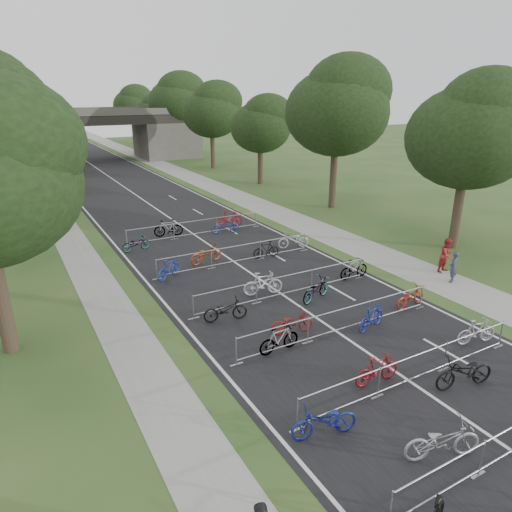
{
  "coord_description": "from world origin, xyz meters",
  "views": [
    {
      "loc": [
        -10.79,
        -1.44,
        9.12
      ],
      "look_at": [
        0.08,
        17.92,
        1.1
      ],
      "focal_mm": 32.0,
      "sensor_mm": 36.0,
      "label": 1
    }
  ],
  "objects": [
    {
      "name": "bike_9",
      "position": [
        -1.06,
        7.77,
        0.52
      ],
      "size": [
        1.76,
        0.6,
        1.04
      ],
      "primitive_type": "imported",
      "rotation": [
        0.0,
        0.0,
        1.51
      ],
      "color": "maroon",
      "rests_on": "ground"
    },
    {
      "name": "bike_27",
      "position": [
        2.96,
        26.98,
        0.59
      ],
      "size": [
        2.04,
        0.9,
        1.19
      ],
      "primitive_type": "imported",
      "rotation": [
        0.0,
        0.0,
        1.39
      ],
      "color": "maroon",
      "rests_on": "ground"
    },
    {
      "name": "barrier_row_2",
      "position": [
        0.0,
        7.2,
        0.55
      ],
      "size": [
        9.7,
        0.08,
        1.1
      ],
      "color": "#9B9DA2",
      "rests_on": "ground"
    },
    {
      "name": "barrier_row_6",
      "position": [
        0.0,
        26.0,
        0.55
      ],
      "size": [
        9.7,
        0.08,
        1.1
      ],
      "color": "#9B9DA2",
      "rests_on": "ground"
    },
    {
      "name": "tree_right_2",
      "position": [
        13.11,
        39.93,
        5.95
      ],
      "size": [
        6.16,
        6.16,
        9.39
      ],
      "color": "#33261C",
      "rests_on": "ground"
    },
    {
      "name": "bike_19",
      "position": [
        4.3,
        15.12,
        0.53
      ],
      "size": [
        1.78,
        0.51,
        1.07
      ],
      "primitive_type": "imported",
      "rotation": [
        0.0,
        0.0,
        1.58
      ],
      "color": "#9B9DA2",
      "rests_on": "ground"
    },
    {
      "name": "bike_14",
      "position": [
        1.35,
        10.65,
        0.51
      ],
      "size": [
        1.77,
        0.88,
        1.02
      ],
      "primitive_type": "imported",
      "rotation": [
        0.0,
        0.0,
        1.82
      ],
      "color": "navy",
      "rests_on": "ground"
    },
    {
      "name": "bike_20",
      "position": [
        -4.01,
        19.82,
        0.53
      ],
      "size": [
        1.76,
        1.38,
        1.06
      ],
      "primitive_type": "imported",
      "rotation": [
        0.0,
        0.0,
        2.14
      ],
      "color": "navy",
      "rests_on": "ground"
    },
    {
      "name": "bike_11",
      "position": [
        4.05,
        7.82,
        0.51
      ],
      "size": [
        1.77,
        0.87,
        1.02
      ],
      "primitive_type": "imported",
      "rotation": [
        0.0,
        0.0,
        1.33
      ],
      "color": "#A4A3AB",
      "rests_on": "ground"
    },
    {
      "name": "bike_13",
      "position": [
        -1.63,
        11.95,
        0.46
      ],
      "size": [
        1.85,
        0.96,
        0.93
      ],
      "primitive_type": "imported",
      "rotation": [
        0.0,
        0.0,
        1.37
      ],
      "color": "maroon",
      "rests_on": "ground"
    },
    {
      "name": "tree_right_6",
      "position": [
        13.11,
        87.93,
        6.92
      ],
      "size": [
        7.17,
        7.17,
        10.93
      ],
      "color": "#33261C",
      "rests_on": "ground"
    },
    {
      "name": "bike_12",
      "position": [
        -2.82,
        11.01,
        0.52
      ],
      "size": [
        1.73,
        0.55,
        1.03
      ],
      "primitive_type": "imported",
      "rotation": [
        0.0,
        0.0,
        1.61
      ],
      "color": "#9B9DA2",
      "rests_on": "ground"
    },
    {
      "name": "tree_right_5",
      "position": [
        13.11,
        75.93,
        5.95
      ],
      "size": [
        6.16,
        6.16,
        9.39
      ],
      "color": "#33261C",
      "rests_on": "ground"
    },
    {
      "name": "tree_right_3",
      "position": [
        13.11,
        51.93,
        6.92
      ],
      "size": [
        7.17,
        7.17,
        10.93
      ],
      "color": "#33261C",
      "rests_on": "ground"
    },
    {
      "name": "barrier_row_5",
      "position": [
        0.0,
        20.0,
        0.55
      ],
      "size": [
        9.7,
        0.08,
        1.1
      ],
      "color": "#9B9DA2",
      "rests_on": "ground"
    },
    {
      "name": "bike_18",
      "position": [
        1.04,
        13.99,
        0.52
      ],
      "size": [
        2.08,
        1.3,
        1.03
      ],
      "primitive_type": "imported",
      "rotation": [
        0.0,
        0.0,
        1.91
      ],
      "color": "#9B9DA2",
      "rests_on": "ground"
    },
    {
      "name": "bike_16",
      "position": [
        -3.5,
        14.19,
        0.49
      ],
      "size": [
        1.97,
        1.04,
        0.98
      ],
      "primitive_type": "imported",
      "rotation": [
        0.0,
        0.0,
        1.35
      ],
      "color": "black",
      "rests_on": "ground"
    },
    {
      "name": "barrier_row_4",
      "position": [
        0.0,
        15.0,
        0.55
      ],
      "size": [
        9.7,
        0.08,
        1.1
      ],
      "color": "#9B9DA2",
      "rests_on": "ground"
    },
    {
      "name": "pedestrian_a",
      "position": [
        8.34,
        12.33,
        0.81
      ],
      "size": [
        0.71,
        0.64,
        1.63
      ],
      "primitive_type": "imported",
      "rotation": [
        0.0,
        0.0,
        3.7
      ],
      "color": "#303149",
      "rests_on": "ground"
    },
    {
      "name": "bike_23",
      "position": [
        4.3,
        20.72,
        0.51
      ],
      "size": [
        2.05,
        1.16,
        1.02
      ],
      "primitive_type": "imported",
      "rotation": [
        0.0,
        0.0,
        4.45
      ],
      "color": "#B2B3BA",
      "rests_on": "ground"
    },
    {
      "name": "sidewalk_right",
      "position": [
        8.0,
        50.0,
        0.01
      ],
      "size": [
        3.0,
        140.0,
        0.01
      ],
      "primitive_type": "cube",
      "color": "gray",
      "rests_on": "ground"
    },
    {
      "name": "tree_right_0",
      "position": [
        13.11,
        15.93,
        6.92
      ],
      "size": [
        7.17,
        7.17,
        10.93
      ],
      "color": "#33261C",
      "rests_on": "ground"
    },
    {
      "name": "tree_right_1",
      "position": [
        13.11,
        27.93,
        7.9
      ],
      "size": [
        8.18,
        8.18,
        12.47
      ],
      "color": "#33261C",
      "rests_on": "ground"
    },
    {
      "name": "pedestrian_b",
      "position": [
        9.2,
        13.44,
        0.93
      ],
      "size": [
        0.99,
        0.82,
        1.86
      ],
      "primitive_type": "imported",
      "rotation": [
        0.0,
        0.0,
        0.13
      ],
      "color": "maroon",
      "rests_on": "ground"
    },
    {
      "name": "bike_24",
      "position": [
        -4.3,
        24.95,
        0.45
      ],
      "size": [
        1.78,
        0.81,
        0.9
      ],
      "primitive_type": "imported",
      "rotation": [
        0.0,
        0.0,
        1.7
      ],
      "color": "#9B9DA2",
      "rests_on": "ground"
    },
    {
      "name": "bike_17",
      "position": [
        -0.81,
        15.66,
        0.58
      ],
      "size": [
        1.99,
        1.0,
        1.15
      ],
      "primitive_type": "imported",
      "rotation": [
        0.0,
        0.0,
        1.32
      ],
      "color": "#B3B2BA",
      "rests_on": "ground"
    },
    {
      "name": "bike_5",
      "position": [
        -1.89,
        4.49,
        0.56
      ],
      "size": [
        2.24,
        1.41,
        1.11
      ],
      "primitive_type": "imported",
      "rotation": [
        0.0,
        0.0,
        1.23
      ],
      "color": "#939299",
      "rests_on": "ground"
    },
    {
      "name": "bike_22",
      "position": [
        1.95,
        20.05,
        0.49
      ],
      "size": [
        1.67,
        0.61,
        0.98
      ],
      "primitive_type": "imported",
      "rotation": [
        0.0,
        0.0,
        4.62
      ],
      "color": "black",
      "rests_on": "ground"
    },
    {
      "name": "bike_15",
      "position": [
        4.3,
        11.33,
        0.49
      ],
      "size": [
        1.93,
        0.88,
        0.98
      ],
      "primitive_type": "imported",
      "rotation": [
        0.0,
        0.0,
        1.7
      ],
      "color": "maroon",
      "rests_on": "ground"
    },
    {
      "name": "barrier_row_3",
      "position": [
        0.0,
        11.0,
        0.55
      ],
      "size": [
        9.7,
        0.08,
        1.1
      ],
      "color": "#9B9DA2",
      "rests_on": "ground"
    },
    {
      "name": "bike_25",
      "position": [
        -1.61,
        26.81,
        0.58
      ],
      "size": [
        2.0,
        0.94,
        1.16
      ],
      "primitive_type": "imported",
      "rotation": [
        0.0,
        0.0,
        4.5
      ],
      "color": "#9B9DA2",
      "rests_on": "ground"
    },
    {
      "name": "bike_8",
      "position": [
        -4.09,
        6.62,
        0.52
      ],
      "size": [
        2.07,
        1.12,
        1.03
      ],
      "primitive_type": "imported",
      "rotation": [
        0.0,
        0.0,
        4.48
      ],
      "color": "navy",
      "rests_on": "ground"
    },
    {
      "name": "bike_10",
      "position": [
        1.27,
        6.22,
        0.56
      ],
      "size": [
        2.24,
        1.19,
        1.12
      ],
      "primitive_type": "imported",
      "rotation": [
        0.0,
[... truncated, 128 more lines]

